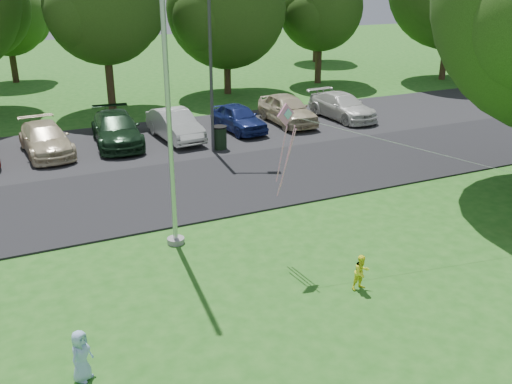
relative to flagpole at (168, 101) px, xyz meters
name	(u,v)px	position (x,y,z in m)	size (l,w,h in m)	color
ground	(379,300)	(3.50, -5.00, -4.17)	(120.00, 120.00, 0.00)	#215D18
park_road	(233,181)	(3.50, 4.00, -4.14)	(60.00, 6.00, 0.06)	black
parking_strip	(180,138)	(3.50, 10.50, -4.14)	(42.00, 7.00, 0.06)	black
flagpole	(168,101)	(0.00, 0.00, 0.00)	(0.50, 0.50, 10.00)	#B7BABF
street_lamp	(217,57)	(4.40, 7.67, -0.10)	(1.79, 0.94, 6.77)	#3F3F44
trash_can	(219,138)	(4.54, 8.00, -3.63)	(0.67, 0.67, 1.06)	black
tree_row	(154,1)	(5.09, 19.23, 1.55)	(64.35, 11.94, 10.88)	#332316
horizon_trees	(153,14)	(7.56, 28.88, 0.14)	(77.46, 7.20, 7.02)	#332316
parked_cars	(171,124)	(3.12, 10.45, -3.44)	(20.08, 5.01, 1.48)	maroon
child_yellow	(361,272)	(3.39, -4.38, -3.70)	(0.45, 0.35, 0.92)	#FAFE28
child_blue	(81,356)	(-3.41, -4.90, -3.63)	(0.53, 0.34, 1.08)	#9CC0EF
kite	(294,133)	(2.66, -2.08, -0.65)	(7.23, 2.28, 2.56)	pink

